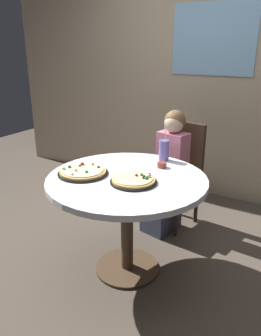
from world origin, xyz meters
TOP-DOWN VIEW (x-y plane):
  - ground_plane at (0.00, 0.00)m, footprint 8.00×8.00m
  - wall_with_window at (0.00, 1.71)m, footprint 5.20×0.14m
  - dining_table at (0.00, 0.00)m, footprint 1.10×1.10m
  - chair_wooden at (0.02, 0.90)m, footprint 0.47×0.47m
  - diner_child at (-0.02, 0.72)m, footprint 0.32×0.43m
  - pizza_veggie at (-0.30, -0.10)m, footprint 0.35×0.35m
  - pizza_cheese at (0.09, -0.06)m, footprint 0.31×0.31m
  - soda_cup at (0.07, 0.45)m, footprint 0.08×0.08m
  - sauce_bowl at (0.13, 0.29)m, footprint 0.07×0.07m

SIDE VIEW (x-z plane):
  - ground_plane at x=0.00m, z-range 0.00..0.00m
  - diner_child at x=-0.02m, z-range -0.06..1.02m
  - chair_wooden at x=0.02m, z-range 0.06..1.01m
  - dining_table at x=0.00m, z-range 0.26..1.01m
  - pizza_veggie at x=-0.30m, z-range 0.74..0.79m
  - pizza_cheese at x=0.09m, z-range 0.74..0.79m
  - sauce_bowl at x=0.13m, z-range 0.75..0.79m
  - soda_cup at x=0.07m, z-range 0.68..0.98m
  - wall_with_window at x=0.00m, z-range 0.00..2.90m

